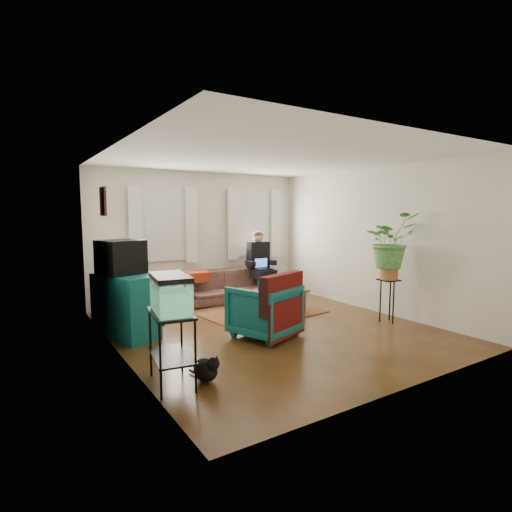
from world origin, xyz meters
TOP-DOWN VIEW (x-y plane):
  - floor at (0.00, 0.00)m, footprint 4.50×5.00m
  - ceiling at (0.00, 0.00)m, footprint 4.50×5.00m
  - wall_back at (0.00, 2.50)m, footprint 4.50×0.01m
  - wall_front at (0.00, -2.50)m, footprint 4.50×0.01m
  - wall_left at (-2.25, 0.00)m, footprint 0.01×5.00m
  - wall_right at (2.25, 0.00)m, footprint 0.01×5.00m
  - window_left at (-0.80, 2.48)m, footprint 1.08×0.04m
  - window_right at (1.25, 2.48)m, footprint 1.08×0.04m
  - curtains_left at (-0.80, 2.40)m, footprint 1.36×0.06m
  - curtains_right at (1.25, 2.40)m, footprint 1.36×0.06m
  - picture_frame at (-2.21, 0.85)m, footprint 0.04×0.32m
  - area_rug at (0.41, 0.94)m, footprint 2.18×1.83m
  - sofa at (0.34, 2.05)m, footprint 2.22×1.03m
  - seated_person at (1.12, 1.98)m, footprint 0.59×0.71m
  - side_table at (-1.65, 2.02)m, footprint 0.57×0.57m
  - table_lamp at (-1.65, 2.02)m, footprint 0.43×0.43m
  - dresser at (-1.99, 0.77)m, footprint 0.81×1.13m
  - crt_tv at (-2.00, 0.88)m, footprint 0.69×0.66m
  - aquarium_stand at (-2.00, -1.11)m, footprint 0.49×0.74m
  - aquarium at (-2.00, -1.11)m, footprint 0.44×0.67m
  - black_cat at (-1.68, -1.23)m, footprint 0.29×0.39m
  - armchair at (-0.29, -0.27)m, footprint 1.04×1.00m
  - serape_throw at (-0.18, -0.59)m, footprint 0.87×0.47m
  - coffee_table at (0.63, 0.63)m, footprint 1.09×0.70m
  - cup_a at (0.41, 0.51)m, footprint 0.13×0.13m
  - cup_b at (0.70, 0.48)m, footprint 0.10×0.10m
  - bowl at (0.89, 0.77)m, footprint 0.23×0.23m
  - snack_tray at (0.33, 0.73)m, footprint 0.36×0.36m
  - birdcage at (0.99, 0.55)m, footprint 0.19×0.19m
  - plant_stand at (1.84, -0.73)m, footprint 0.33×0.33m
  - potted_plant at (1.84, -0.73)m, footprint 0.89×0.79m

SIDE VIEW (x-z plane):
  - floor at x=0.00m, z-range -0.01..0.01m
  - area_rug at x=0.41m, z-range 0.00..0.01m
  - black_cat at x=-1.68m, z-range 0.00..0.31m
  - coffee_table at x=0.63m, z-range 0.00..0.42m
  - side_table at x=-1.65m, z-range 0.00..0.65m
  - plant_stand at x=1.84m, z-range 0.00..0.71m
  - aquarium_stand at x=-2.00m, z-range 0.00..0.77m
  - sofa at x=0.34m, z-range 0.00..0.84m
  - armchair at x=-0.29m, z-range 0.00..0.85m
  - snack_tray at x=0.33m, z-range 0.42..0.46m
  - bowl at x=0.89m, z-range 0.42..0.47m
  - dresser at x=-1.99m, z-range 0.00..0.92m
  - cup_b at x=0.70m, z-range 0.42..0.51m
  - cup_a at x=0.41m, z-range 0.42..0.51m
  - birdcage at x=0.99m, z-range 0.42..0.72m
  - serape_throw at x=-0.18m, z-range 0.25..0.95m
  - seated_person at x=1.12m, z-range 0.00..1.28m
  - table_lamp at x=-1.65m, z-range 0.63..1.22m
  - aquarium at x=-2.00m, z-range 0.77..1.18m
  - crt_tv at x=-2.00m, z-range 0.92..1.40m
  - potted_plant at x=1.84m, z-range 0.75..1.66m
  - wall_back at x=0.00m, z-range 0.00..2.60m
  - wall_front at x=0.00m, z-range 0.00..2.60m
  - wall_left at x=-2.25m, z-range 0.00..2.60m
  - wall_right at x=2.25m, z-range 0.00..2.60m
  - curtains_left at x=-0.80m, z-range 0.80..2.30m
  - curtains_right at x=1.25m, z-range 0.80..2.30m
  - window_left at x=-0.80m, z-range 0.86..2.24m
  - window_right at x=1.25m, z-range 0.86..2.24m
  - picture_frame at x=-2.21m, z-range 1.75..2.15m
  - ceiling at x=0.00m, z-range 2.60..2.60m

